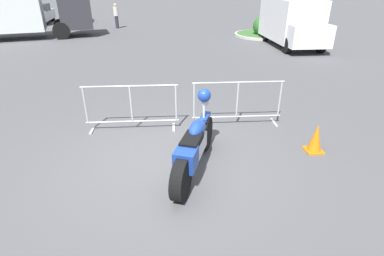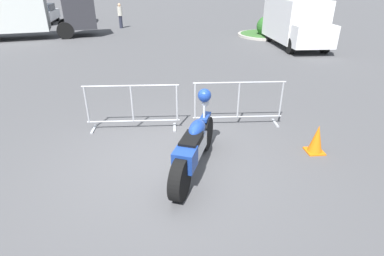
{
  "view_description": "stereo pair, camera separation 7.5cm",
  "coord_description": "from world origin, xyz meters",
  "px_view_note": "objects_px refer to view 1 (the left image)",
  "views": [
    {
      "loc": [
        -0.07,
        -4.84,
        3.11
      ],
      "look_at": [
        0.49,
        0.13,
        0.65
      ],
      "focal_mm": 28.0,
      "sensor_mm": 36.0,
      "label": 1
    },
    {
      "loc": [
        0.01,
        -4.85,
        3.11
      ],
      "look_at": [
        0.49,
        0.13,
        0.65
      ],
      "focal_mm": 28.0,
      "sensor_mm": 36.0,
      "label": 2
    }
  ],
  "objects_px": {
    "delivery_van": "(292,21)",
    "motorcycle": "(194,145)",
    "crowd_barrier_near": "(131,107)",
    "crowd_barrier_far": "(237,103)",
    "traffic_cone": "(316,138)",
    "box_truck": "(11,10)",
    "parked_car_silver": "(38,14)",
    "pedestrian": "(116,15)",
    "parked_car_white": "(76,14)"
  },
  "relations": [
    {
      "from": "delivery_van",
      "to": "motorcycle",
      "type": "bearing_deg",
      "value": -29.22
    },
    {
      "from": "crowd_barrier_near",
      "to": "crowd_barrier_far",
      "type": "relative_size",
      "value": 1.0
    },
    {
      "from": "motorcycle",
      "to": "traffic_cone",
      "type": "distance_m",
      "value": 2.53
    },
    {
      "from": "box_truck",
      "to": "traffic_cone",
      "type": "distance_m",
      "value": 18.36
    },
    {
      "from": "parked_car_silver",
      "to": "pedestrian",
      "type": "height_order",
      "value": "pedestrian"
    },
    {
      "from": "parked_car_silver",
      "to": "traffic_cone",
      "type": "distance_m",
      "value": 25.42
    },
    {
      "from": "motorcycle",
      "to": "parked_car_silver",
      "type": "relative_size",
      "value": 0.5
    },
    {
      "from": "motorcycle",
      "to": "crowd_barrier_near",
      "type": "distance_m",
      "value": 2.18
    },
    {
      "from": "delivery_van",
      "to": "parked_car_silver",
      "type": "relative_size",
      "value": 1.12
    },
    {
      "from": "crowd_barrier_near",
      "to": "delivery_van",
      "type": "distance_m",
      "value": 12.04
    },
    {
      "from": "parked_car_silver",
      "to": "motorcycle",
      "type": "bearing_deg",
      "value": -161.96
    },
    {
      "from": "motorcycle",
      "to": "traffic_cone",
      "type": "xyz_separation_m",
      "value": [
        2.49,
        0.39,
        -0.21
      ]
    },
    {
      "from": "traffic_cone",
      "to": "crowd_barrier_near",
      "type": "bearing_deg",
      "value": 159.09
    },
    {
      "from": "pedestrian",
      "to": "parked_car_silver",
      "type": "bearing_deg",
      "value": -92.46
    },
    {
      "from": "delivery_van",
      "to": "pedestrian",
      "type": "height_order",
      "value": "delivery_van"
    },
    {
      "from": "delivery_van",
      "to": "traffic_cone",
      "type": "distance_m",
      "value": 11.44
    },
    {
      "from": "parked_car_white",
      "to": "traffic_cone",
      "type": "relative_size",
      "value": 7.08
    },
    {
      "from": "crowd_barrier_near",
      "to": "pedestrian",
      "type": "height_order",
      "value": "pedestrian"
    },
    {
      "from": "parked_car_silver",
      "to": "parked_car_white",
      "type": "relative_size",
      "value": 1.07
    },
    {
      "from": "delivery_van",
      "to": "parked_car_white",
      "type": "relative_size",
      "value": 1.2
    },
    {
      "from": "delivery_van",
      "to": "box_truck",
      "type": "bearing_deg",
      "value": -102.92
    },
    {
      "from": "box_truck",
      "to": "delivery_van",
      "type": "relative_size",
      "value": 1.6
    },
    {
      "from": "traffic_cone",
      "to": "delivery_van",
      "type": "bearing_deg",
      "value": 69.99
    },
    {
      "from": "motorcycle",
      "to": "traffic_cone",
      "type": "bearing_deg",
      "value": -59.87
    },
    {
      "from": "crowd_barrier_far",
      "to": "pedestrian",
      "type": "distance_m",
      "value": 17.64
    },
    {
      "from": "motorcycle",
      "to": "traffic_cone",
      "type": "height_order",
      "value": "motorcycle"
    },
    {
      "from": "parked_car_white",
      "to": "crowd_barrier_near",
      "type": "bearing_deg",
      "value": -170.17
    },
    {
      "from": "crowd_barrier_near",
      "to": "parked_car_silver",
      "type": "relative_size",
      "value": 0.47
    },
    {
      "from": "crowd_barrier_far",
      "to": "delivery_van",
      "type": "distance_m",
      "value": 10.66
    },
    {
      "from": "crowd_barrier_near",
      "to": "box_truck",
      "type": "height_order",
      "value": "box_truck"
    },
    {
      "from": "delivery_van",
      "to": "parked_car_white",
      "type": "xyz_separation_m",
      "value": [
        -13.5,
        11.29,
        -0.55
      ]
    },
    {
      "from": "parked_car_silver",
      "to": "parked_car_white",
      "type": "bearing_deg",
      "value": -97.67
    },
    {
      "from": "motorcycle",
      "to": "delivery_van",
      "type": "distance_m",
      "value": 12.83
    },
    {
      "from": "pedestrian",
      "to": "parked_car_white",
      "type": "bearing_deg",
      "value": -107.99
    },
    {
      "from": "delivery_van",
      "to": "traffic_cone",
      "type": "bearing_deg",
      "value": -19.29
    },
    {
      "from": "crowd_barrier_near",
      "to": "delivery_van",
      "type": "bearing_deg",
      "value": 50.68
    },
    {
      "from": "motorcycle",
      "to": "parked_car_white",
      "type": "xyz_separation_m",
      "value": [
        -7.1,
        22.4,
        0.19
      ]
    },
    {
      "from": "traffic_cone",
      "to": "parked_car_silver",
      "type": "bearing_deg",
      "value": 119.64
    },
    {
      "from": "box_truck",
      "to": "delivery_van",
      "type": "bearing_deg",
      "value": -28.0
    },
    {
      "from": "crowd_barrier_far",
      "to": "box_truck",
      "type": "height_order",
      "value": "box_truck"
    },
    {
      "from": "pedestrian",
      "to": "crowd_barrier_far",
      "type": "bearing_deg",
      "value": 41.87
    },
    {
      "from": "crowd_barrier_near",
      "to": "box_truck",
      "type": "relative_size",
      "value": 0.27
    },
    {
      "from": "crowd_barrier_near",
      "to": "parked_car_white",
      "type": "relative_size",
      "value": 0.51
    },
    {
      "from": "box_truck",
      "to": "traffic_cone",
      "type": "bearing_deg",
      "value": -66.24
    },
    {
      "from": "crowd_barrier_near",
      "to": "crowd_barrier_far",
      "type": "height_order",
      "value": "same"
    },
    {
      "from": "crowd_barrier_far",
      "to": "delivery_van",
      "type": "bearing_deg",
      "value": 60.92
    },
    {
      "from": "box_truck",
      "to": "delivery_van",
      "type": "distance_m",
      "value": 15.65
    },
    {
      "from": "motorcycle",
      "to": "parked_car_silver",
      "type": "bearing_deg",
      "value": 45.46
    },
    {
      "from": "crowd_barrier_far",
      "to": "parked_car_silver",
      "type": "relative_size",
      "value": 0.47
    },
    {
      "from": "crowd_barrier_far",
      "to": "box_truck",
      "type": "relative_size",
      "value": 0.27
    }
  ]
}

